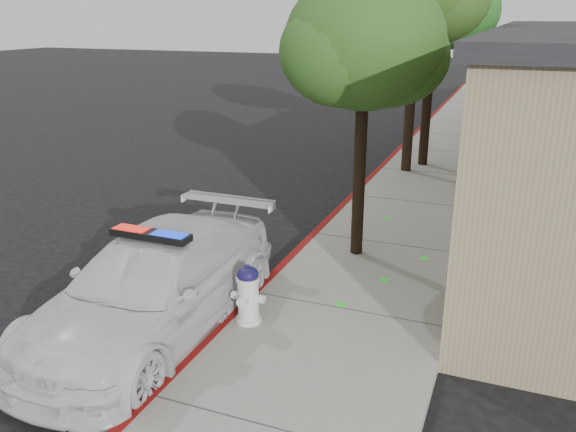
% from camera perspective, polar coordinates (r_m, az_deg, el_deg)
% --- Properties ---
extents(ground, '(120.00, 120.00, 0.00)m').
position_cam_1_polar(ground, '(9.97, -3.53, -8.08)').
color(ground, black).
rests_on(ground, ground).
extents(sidewalk, '(3.20, 60.00, 0.15)m').
position_cam_1_polar(sidewalk, '(12.08, 9.47, -2.92)').
color(sidewalk, gray).
rests_on(sidewalk, ground).
extents(red_curb, '(0.14, 60.00, 0.16)m').
position_cam_1_polar(red_curb, '(12.46, 2.55, -1.96)').
color(red_curb, maroon).
rests_on(red_curb, ground).
extents(police_car, '(2.09, 5.10, 1.60)m').
position_cam_1_polar(police_car, '(8.96, -12.76, -6.54)').
color(police_car, silver).
rests_on(police_car, ground).
extents(fire_hydrant, '(0.52, 0.45, 0.92)m').
position_cam_1_polar(fire_hydrant, '(8.80, -3.89, -7.52)').
color(fire_hydrant, white).
rests_on(fire_hydrant, sidewalk).
extents(street_tree_near, '(2.83, 2.81, 5.12)m').
position_cam_1_polar(street_tree_near, '(10.66, 7.45, 15.81)').
color(street_tree_near, black).
rests_on(street_tree_near, sidewalk).
extents(street_tree_far, '(3.48, 3.26, 6.17)m').
position_cam_1_polar(street_tree_far, '(18.09, 14.08, 19.27)').
color(street_tree_far, black).
rests_on(street_tree_far, sidewalk).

